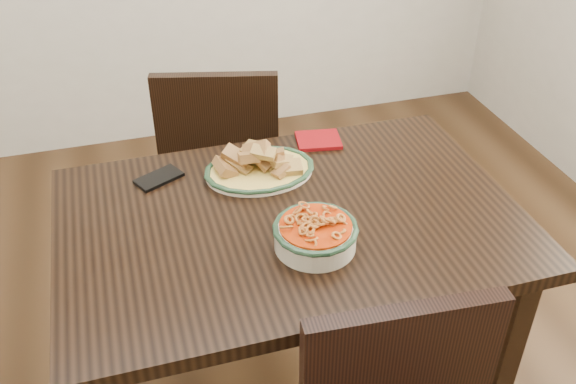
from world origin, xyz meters
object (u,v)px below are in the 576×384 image
object	(u,v)px
noodle_bowl	(315,232)
smartphone	(159,178)
chair_far	(222,159)
fish_plate	(259,161)
dining_table	(290,243)

from	to	relation	value
noodle_bowl	smartphone	distance (m)	0.53
smartphone	noodle_bowl	bearing A→B (deg)	-77.15
chair_far	noodle_bowl	size ratio (longest dim) A/B	4.20
chair_far	smartphone	world-z (taller)	chair_far
chair_far	noodle_bowl	xyz separation A→B (m)	(0.07, -0.86, 0.29)
fish_plate	noodle_bowl	size ratio (longest dim) A/B	1.47
dining_table	noodle_bowl	size ratio (longest dim) A/B	5.72
chair_far	noodle_bowl	world-z (taller)	chair_far
chair_far	fish_plate	bearing A→B (deg)	106.61
fish_plate	dining_table	bearing A→B (deg)	-82.57
chair_far	smartphone	bearing A→B (deg)	74.37
fish_plate	smartphone	distance (m)	0.29
dining_table	fish_plate	size ratio (longest dim) A/B	3.88
fish_plate	noodle_bowl	world-z (taller)	fish_plate
chair_far	smartphone	xyz separation A→B (m)	(-0.26, -0.46, 0.26)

